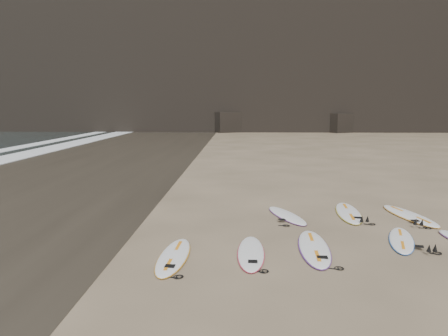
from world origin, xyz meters
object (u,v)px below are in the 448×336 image
object	(u,v)px
surfboard_1	(314,247)
surfboard_5	(287,215)
surfboard_11	(174,256)
surfboard_0	(251,252)
surfboard_2	(401,240)
surfboard_7	(409,215)
surfboard_6	(348,212)

from	to	relation	value
surfboard_1	surfboard_5	size ratio (longest dim) A/B	1.16
surfboard_1	surfboard_11	world-z (taller)	surfboard_1
surfboard_0	surfboard_5	world-z (taller)	surfboard_0
surfboard_1	surfboard_11	xyz separation A→B (m)	(-3.11, -0.66, -0.00)
surfboard_1	surfboard_11	size ratio (longest dim) A/B	1.10
surfboard_1	surfboard_11	distance (m)	3.18
surfboard_1	surfboard_5	xyz separation A→B (m)	(-0.29, 2.96, -0.01)
surfboard_0	surfboard_2	world-z (taller)	surfboard_0
surfboard_1	surfboard_7	xyz separation A→B (m)	(3.31, 3.05, 0.00)
surfboard_5	surfboard_7	distance (m)	3.61
surfboard_2	surfboard_7	xyz separation A→B (m)	(1.10, 2.37, 0.01)
surfboard_5	surfboard_6	bearing A→B (deg)	-6.95
surfboard_6	surfboard_11	size ratio (longest dim) A/B	1.11
surfboard_2	surfboard_7	distance (m)	2.62
surfboard_2	surfboard_5	bearing A→B (deg)	154.41
surfboard_11	surfboard_6	bearing A→B (deg)	42.51
surfboard_2	surfboard_5	xyz separation A→B (m)	(-2.50, 2.29, 0.00)
surfboard_0	surfboard_6	size ratio (longest dim) A/B	0.87
surfboard_2	surfboard_5	distance (m)	3.39
surfboard_6	surfboard_7	distance (m)	1.73
surfboard_1	surfboard_7	world-z (taller)	same
surfboard_5	surfboard_0	bearing A→B (deg)	-127.16
surfboard_0	surfboard_5	xyz separation A→B (m)	(1.15, 3.33, -0.00)
surfboard_1	surfboard_5	world-z (taller)	surfboard_1
surfboard_1	surfboard_6	distance (m)	3.70
surfboard_0	surfboard_5	size ratio (longest dim) A/B	1.02
surfboard_0	surfboard_7	distance (m)	5.85
surfboard_1	surfboard_5	distance (m)	2.98
surfboard_2	surfboard_5	size ratio (longest dim) A/B	0.97
surfboard_6	surfboard_7	world-z (taller)	same
surfboard_5	surfboard_11	distance (m)	4.59
surfboard_2	surfboard_1	bearing A→B (deg)	-146.20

